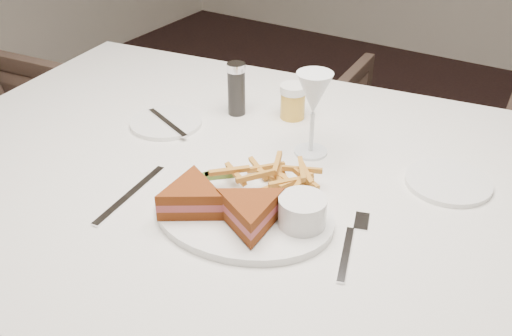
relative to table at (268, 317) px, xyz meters
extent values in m
cube|color=silver|center=(0.00, 0.00, 0.00)|extent=(1.64, 1.21, 0.75)
imported|color=#46342B|center=(0.01, 0.98, -0.06)|extent=(0.64, 0.61, 0.62)
ellipsoid|color=white|center=(0.02, -0.13, 0.38)|extent=(0.35, 0.29, 0.01)
cube|color=silver|center=(-0.19, -0.19, 0.38)|extent=(0.04, 0.21, 0.00)
cylinder|color=white|center=(-0.31, 0.07, 0.38)|extent=(0.16, 0.16, 0.01)
cylinder|color=white|center=(0.29, 0.16, 0.38)|extent=(0.16, 0.16, 0.01)
cylinder|color=black|center=(-0.21, 0.20, 0.44)|extent=(0.04, 0.04, 0.12)
cylinder|color=gold|center=(-0.09, 0.25, 0.42)|extent=(0.06, 0.06, 0.08)
cube|color=#446423|center=(-0.07, -0.07, 0.40)|extent=(0.05, 0.05, 0.01)
cube|color=#446423|center=(-0.09, -0.09, 0.40)|extent=(0.04, 0.06, 0.01)
cylinder|color=white|center=(0.13, -0.11, 0.42)|extent=(0.08, 0.08, 0.05)
camera|label=1|loc=(0.46, -0.79, 0.97)|focal=40.00mm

